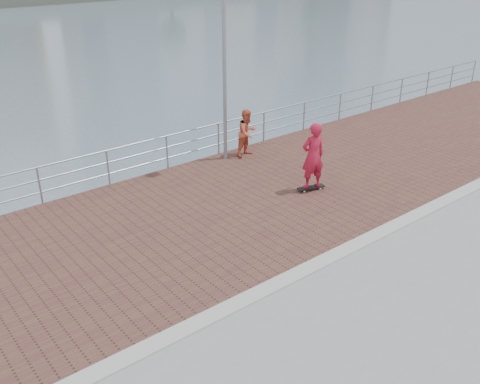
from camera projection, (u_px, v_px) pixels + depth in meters
water at (293, 346)px, 12.64m from camera, size 400.00×400.00×0.00m
brick_lane at (203, 216)px, 14.32m from camera, size 40.00×6.80×0.02m
curb at (297, 274)px, 11.77m from camera, size 40.00×0.40×0.06m
guardrail at (138, 156)px, 16.42m from camera, size 39.06×0.06×1.13m
street_lamp at (233, 21)px, 15.80m from camera, size 0.46×1.35×6.35m
skateboard at (311, 187)px, 15.74m from camera, size 0.87×0.44×0.10m
skateboarder at (313, 156)px, 15.31m from camera, size 0.82×0.65×1.98m
bystander at (247, 133)px, 17.97m from camera, size 0.86×0.72×1.61m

